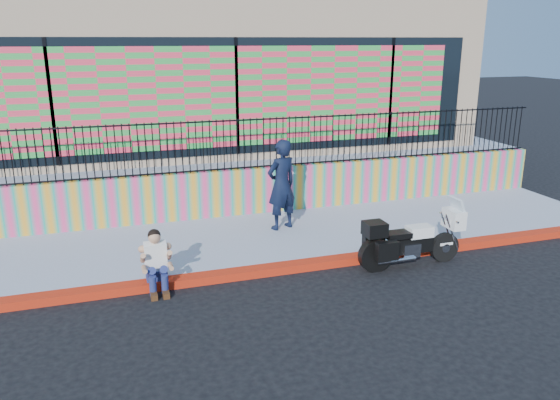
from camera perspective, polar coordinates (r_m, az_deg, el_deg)
name	(u,v)px	position (r m, az deg, el deg)	size (l,w,h in m)	color
ground	(291,271)	(10.39, 1.18, -7.39)	(90.00, 90.00, 0.00)	black
red_curb	(291,267)	(10.36, 1.18, -7.01)	(16.00, 0.30, 0.15)	#AE180C
sidewalk	(266,238)	(11.82, -1.43, -3.98)	(16.00, 3.00, 0.15)	#8990A5
mural_wall	(247,191)	(13.10, -3.44, 0.92)	(16.00, 0.20, 1.10)	#F74181
metal_fence	(246,144)	(12.84, -3.52, 5.87)	(15.80, 0.04, 1.20)	black
elevated_platform	(208,154)	(17.97, -7.54, 4.83)	(16.00, 10.00, 1.25)	#8990A5
storefront_building	(206,71)	(17.42, -7.74, 13.17)	(14.00, 8.06, 4.00)	tan
police_motorcycle	(410,240)	(10.68, 13.38, -4.04)	(2.08, 0.69, 1.30)	black
police_officer	(282,185)	(11.91, 0.16, 1.60)	(0.73, 0.48, 2.00)	black
seated_man	(157,267)	(9.65, -12.74, -6.85)	(0.54, 0.71, 1.06)	navy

